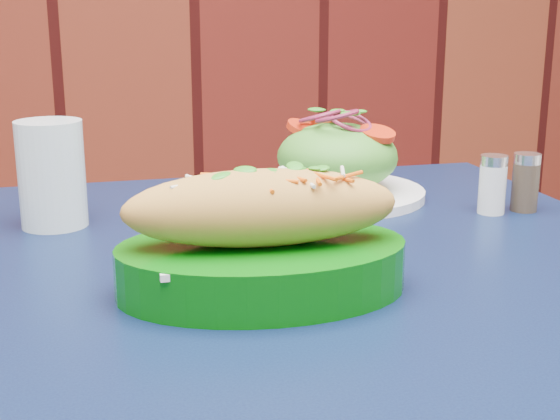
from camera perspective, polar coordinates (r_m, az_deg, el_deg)
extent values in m
cube|color=black|center=(0.78, 0.75, -4.70)|extent=(0.81, 0.81, 0.03)
cylinder|color=black|center=(1.33, 11.15, -14.02)|extent=(0.04, 0.04, 0.72)
cube|color=white|center=(0.68, -1.33, -2.79)|extent=(0.20, 0.11, 0.01)
ellipsoid|color=gold|center=(0.67, -1.35, 0.17)|extent=(0.25, 0.10, 0.07)
cylinder|color=white|center=(1.03, 4.16, 1.24)|extent=(0.23, 0.23, 0.01)
ellipsoid|color=#4C992D|center=(1.02, 4.22, 3.93)|extent=(0.16, 0.16, 0.09)
cylinder|color=red|center=(0.99, 7.14, 5.85)|extent=(0.05, 0.05, 0.01)
cylinder|color=red|center=(1.03, 1.74, 6.25)|extent=(0.05, 0.05, 0.01)
cylinder|color=red|center=(1.05, 3.41, 6.45)|extent=(0.05, 0.05, 0.01)
torus|color=maroon|center=(1.01, 4.27, 6.62)|extent=(0.06, 0.06, 0.01)
torus|color=maroon|center=(1.01, 4.27, 6.84)|extent=(0.06, 0.06, 0.01)
torus|color=maroon|center=(1.01, 4.28, 7.07)|extent=(0.06, 0.06, 0.01)
torus|color=maroon|center=(1.01, 4.28, 7.29)|extent=(0.06, 0.06, 0.01)
cylinder|color=silver|center=(0.92, -16.36, 2.54)|extent=(0.07, 0.07, 0.12)
cylinder|color=white|center=(0.98, 15.26, 1.47)|extent=(0.03, 0.03, 0.06)
cylinder|color=silver|center=(0.97, 15.40, 3.52)|extent=(0.03, 0.03, 0.01)
cylinder|color=#3F3326|center=(1.00, 17.49, 1.61)|extent=(0.03, 0.03, 0.06)
cylinder|color=silver|center=(0.99, 17.65, 3.62)|extent=(0.03, 0.03, 0.01)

